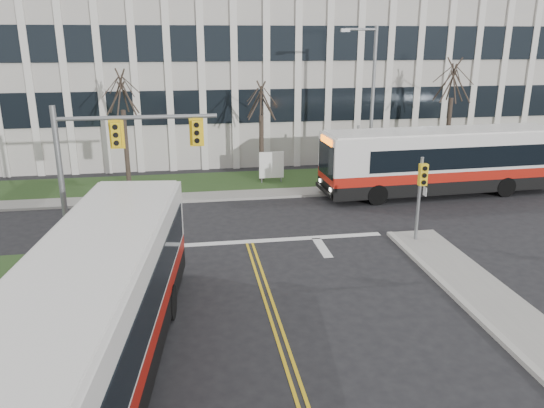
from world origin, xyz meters
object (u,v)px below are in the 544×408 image
(bus_cross, at_px, (440,163))
(streetlight, at_px, (370,99))
(bus_main, at_px, (93,324))
(directory_sign, at_px, (271,165))

(bus_cross, bearing_deg, streetlight, -124.31)
(bus_main, xyz_separation_m, bus_cross, (16.62, 15.19, -0.01))
(directory_sign, xyz_separation_m, bus_cross, (9.12, -3.54, 0.63))
(streetlight, relative_size, bus_cross, 0.68)
(streetlight, relative_size, directory_sign, 4.60)
(streetlight, xyz_separation_m, directory_sign, (-5.53, 1.30, -4.02))
(streetlight, bearing_deg, bus_cross, -31.93)
(directory_sign, relative_size, bus_main, 0.15)
(streetlight, height_order, bus_main, streetlight)
(directory_sign, bearing_deg, bus_cross, -21.20)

